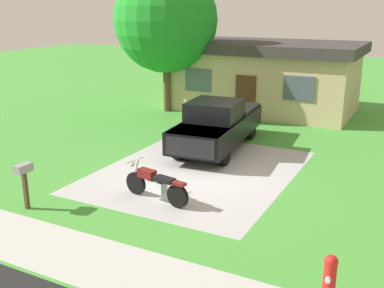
% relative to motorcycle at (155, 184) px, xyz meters
% --- Properties ---
extents(ground_plane, '(80.00, 80.00, 0.00)m').
position_rel_motorcycle_xyz_m(ground_plane, '(0.00, 2.66, -0.47)').
color(ground_plane, green).
extents(driveway_pad, '(5.93, 7.47, 0.01)m').
position_rel_motorcycle_xyz_m(driveway_pad, '(0.00, 2.66, -0.47)').
color(driveway_pad, '#ACACAC').
rests_on(driveway_pad, ground).
extents(sidewalk_strip, '(36.00, 1.80, 0.01)m').
position_rel_motorcycle_xyz_m(sidewalk_strip, '(0.00, -3.34, -0.47)').
color(sidewalk_strip, '#B5B5B0').
rests_on(sidewalk_strip, ground).
extents(motorcycle, '(2.20, 0.76, 1.09)m').
position_rel_motorcycle_xyz_m(motorcycle, '(0.00, 0.00, 0.00)').
color(motorcycle, black).
rests_on(motorcycle, ground).
extents(pickup_truck, '(2.53, 5.78, 1.90)m').
position_rel_motorcycle_xyz_m(pickup_truck, '(-0.52, 5.38, 0.48)').
color(pickup_truck, black).
rests_on(pickup_truck, ground).
extents(fire_hydrant, '(0.32, 0.40, 0.87)m').
position_rel_motorcycle_xyz_m(fire_hydrant, '(5.21, -2.32, -0.05)').
color(fire_hydrant, red).
rests_on(fire_hydrant, ground).
extents(mailbox, '(0.26, 0.48, 1.26)m').
position_rel_motorcycle_xyz_m(mailbox, '(-2.77, -2.06, 0.51)').
color(mailbox, '#4C3823').
rests_on(mailbox, ground).
extents(shade_tree, '(5.14, 5.14, 7.14)m').
position_rel_motorcycle_xyz_m(shade_tree, '(-5.53, 10.05, 4.09)').
color(shade_tree, brown).
rests_on(shade_tree, ground).
extents(neighbor_house, '(9.60, 5.60, 3.50)m').
position_rel_motorcycle_xyz_m(neighbor_house, '(-1.28, 12.70, 1.32)').
color(neighbor_house, tan).
rests_on(neighbor_house, ground).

